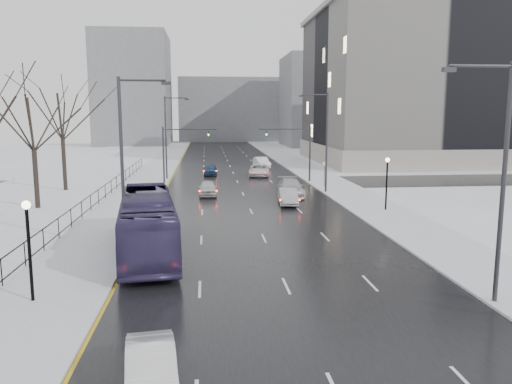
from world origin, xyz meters
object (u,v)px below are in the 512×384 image
object	(u,v)px
streetlight_r_near	(499,172)
sedan_right_cross	(259,170)
no_uturn_sign	(325,166)
bus	(147,224)
streetlight_r_mid	(325,137)
sedan_right_near	(288,196)
mast_signal_right	(301,147)
lamppost_l	(28,236)
tree_park_d	(38,209)
mast_signal_left	(173,148)
sedan_right_distant	(261,163)
lamppost_r_mid	(387,176)
sedan_center_near	(208,188)
streetlight_l_near	(126,155)
tree_park_e	(66,191)
streetlight_l_far	(168,133)
sedan_right_far	(290,187)
sedan_center_far	(210,169)
sedan_left_near	(151,370)

from	to	relation	value
streetlight_r_near	sedan_right_cross	size ratio (longest dim) A/B	1.82
no_uturn_sign	bus	bearing A→B (deg)	-123.25
streetlight_r_mid	sedan_right_near	distance (m)	9.12
streetlight_r_mid	mast_signal_right	world-z (taller)	streetlight_r_mid
streetlight_r_near	lamppost_l	bearing A→B (deg)	174.04
tree_park_d	mast_signal_right	xyz separation A→B (m)	(25.13, 14.00, 4.11)
mast_signal_right	mast_signal_left	world-z (taller)	same
mast_signal_right	sedan_right_distant	xyz separation A→B (m)	(-2.83, 15.81, -3.27)
lamppost_l	mast_signal_left	bearing A→B (deg)	84.17
tree_park_d	mast_signal_right	bearing A→B (deg)	29.12
lamppost_r_mid	sedan_right_distant	distance (m)	34.49
sedan_center_near	streetlight_r_mid	bearing A→B (deg)	1.87
lamppost_r_mid	streetlight_l_near	bearing A→B (deg)	-152.45
mast_signal_left	streetlight_l_near	bearing A→B (deg)	-91.72
tree_park_e	streetlight_l_near	bearing A→B (deg)	-67.31
streetlight_l_far	mast_signal_right	bearing A→B (deg)	-14.48
lamppost_l	no_uturn_sign	xyz separation A→B (m)	(20.20, 32.00, -0.64)
bus	sedan_right_near	size ratio (longest dim) A/B	2.83
sedan_right_far	no_uturn_sign	bearing A→B (deg)	52.76
lamppost_l	tree_park_e	bearing A→B (deg)	102.68
mast_signal_right	mast_signal_left	bearing A→B (deg)	180.00
streetlight_r_near	sedan_center_near	size ratio (longest dim) A/B	2.33
streetlight_l_near	mast_signal_left	xyz separation A→B (m)	(0.84, 28.00, -1.51)
streetlight_l_near	sedan_right_far	size ratio (longest dim) A/B	1.76
bus	sedan_right_distant	xyz separation A→B (m)	(11.50, 44.52, -0.94)
mast_signal_left	sedan_right_distant	bearing A→B (deg)	53.20
streetlight_l_near	sedan_center_near	bearing A→B (deg)	76.53
sedan_center_far	sedan_right_cross	bearing A→B (deg)	-13.81
streetlight_l_far	mast_signal_left	size ratio (longest dim) A/B	1.54
sedan_left_near	sedan_right_cross	world-z (taller)	sedan_right_cross
streetlight_r_near	lamppost_r_mid	size ratio (longest dim) A/B	2.34
lamppost_r_mid	mast_signal_left	bearing A→B (deg)	135.52
tree_park_d	sedan_right_far	size ratio (longest dim) A/B	2.20
sedan_right_cross	sedan_right_distant	distance (m)	9.59
streetlight_l_near	no_uturn_sign	bearing A→B (deg)	54.11
mast_signal_left	sedan_right_far	bearing A→B (deg)	-39.00
mast_signal_left	no_uturn_sign	distance (m)	17.10
sedan_right_near	sedan_right_cross	size ratio (longest dim) A/B	0.80
streetlight_l_near	sedan_right_near	bearing A→B (deg)	49.90
streetlight_r_near	lamppost_l	xyz separation A→B (m)	(-19.17, 2.00, -2.67)
lamppost_l	mast_signal_left	xyz separation A→B (m)	(3.67, 36.00, 1.16)
streetlight_r_mid	mast_signal_left	bearing A→B (deg)	152.69
streetlight_l_near	sedan_center_near	distance (m)	20.61
sedan_left_near	mast_signal_left	bearing A→B (deg)	85.15
sedan_right_far	tree_park_e	bearing A→B (deg)	169.07
tree_park_e	sedan_center_far	xyz separation A→B (m)	(15.12, 12.01, 0.75)
streetlight_l_near	sedan_right_distant	xyz separation A→B (m)	(12.67, 43.81, -4.78)
tree_park_e	streetlight_l_far	size ratio (longest dim) A/B	1.35
streetlight_l_far	streetlight_r_near	bearing A→B (deg)	-68.75
lamppost_l	sedan_center_far	world-z (taller)	lamppost_l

